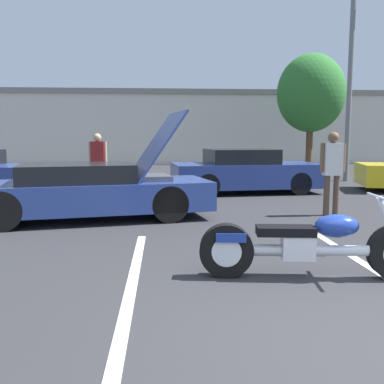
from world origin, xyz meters
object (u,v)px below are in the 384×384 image
object	(u,v)px
show_car_hood_open	(89,191)
parked_car_mid_row	(245,172)
light_pole	(353,74)
motorcycle	(310,245)
spectator_near_motorcycle	(332,166)
tree_background	(311,93)
spectator_by_show_car	(98,158)

from	to	relation	value
show_car_hood_open	parked_car_mid_row	distance (m)	5.43
light_pole	motorcycle	size ratio (longest dim) A/B	2.78
show_car_hood_open	parked_car_mid_row	world-z (taller)	show_car_hood_open
show_car_hood_open	spectator_near_motorcycle	xyz separation A→B (m)	(4.85, 0.09, 0.45)
light_pole	tree_background	world-z (taller)	light_pole
light_pole	parked_car_mid_row	world-z (taller)	light_pole
motorcycle	light_pole	bearing A→B (deg)	70.66
light_pole	parked_car_mid_row	size ratio (longest dim) A/B	1.60
show_car_hood_open	spectator_by_show_car	distance (m)	4.02
light_pole	show_car_hood_open	xyz separation A→B (m)	(-8.22, -6.90, -3.29)
show_car_hood_open	spectator_near_motorcycle	distance (m)	4.87
show_car_hood_open	spectator_by_show_car	world-z (taller)	show_car_hood_open
light_pole	spectator_by_show_car	bearing A→B (deg)	-161.24
motorcycle	show_car_hood_open	distance (m)	4.84
show_car_hood_open	light_pole	bearing A→B (deg)	28.80
motorcycle	parked_car_mid_row	size ratio (longest dim) A/B	0.57
tree_background	parked_car_mid_row	world-z (taller)	tree_background
spectator_by_show_car	show_car_hood_open	bearing A→B (deg)	-84.05
spectator_near_motorcycle	light_pole	bearing A→B (deg)	63.69
show_car_hood_open	spectator_near_motorcycle	bearing A→B (deg)	-10.14
tree_background	parked_car_mid_row	xyz separation A→B (m)	(-4.81, -8.42, -3.11)
light_pole	spectator_near_motorcycle	bearing A→B (deg)	-116.31
tree_background	show_car_hood_open	size ratio (longest dim) A/B	1.14
tree_background	motorcycle	size ratio (longest dim) A/B	2.24
tree_background	parked_car_mid_row	distance (m)	10.19
tree_background	motorcycle	xyz separation A→B (m)	(-5.54, -16.06, -3.33)
motorcycle	spectator_by_show_car	xyz separation A→B (m)	(-3.48, 7.71, 0.63)
motorcycle	show_car_hood_open	world-z (taller)	show_car_hood_open
spectator_near_motorcycle	show_car_hood_open	bearing A→B (deg)	-178.91
show_car_hood_open	parked_car_mid_row	bearing A→B (deg)	34.53
tree_background	parked_car_mid_row	size ratio (longest dim) A/B	1.29
show_car_hood_open	spectator_near_motorcycle	world-z (taller)	show_car_hood_open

